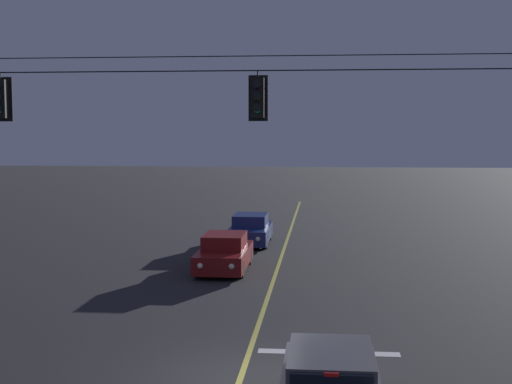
{
  "coord_description": "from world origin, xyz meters",
  "views": [
    {
      "loc": [
        1.75,
        -14.9,
        5.32
      ],
      "look_at": [
        0.0,
        3.71,
        3.72
      ],
      "focal_mm": 50.71,
      "sensor_mm": 36.0,
      "label": 1
    }
  ],
  "objects_px": {
    "car_oncoming_trailing": "(250,230)",
    "car_oncoming_lead": "(224,253)",
    "traffic_light_leftmost": "(0,99)",
    "traffic_light_left_inner": "(258,98)"
  },
  "relations": [
    {
      "from": "car_oncoming_trailing",
      "to": "traffic_light_leftmost",
      "type": "bearing_deg",
      "value": -106.55
    },
    {
      "from": "car_oncoming_trailing",
      "to": "car_oncoming_lead",
      "type": "bearing_deg",
      "value": -92.97
    },
    {
      "from": "traffic_light_leftmost",
      "to": "traffic_light_left_inner",
      "type": "height_order",
      "value": "same"
    },
    {
      "from": "car_oncoming_lead",
      "to": "car_oncoming_trailing",
      "type": "distance_m",
      "value": 6.47
    },
    {
      "from": "traffic_light_leftmost",
      "to": "car_oncoming_trailing",
      "type": "height_order",
      "value": "traffic_light_leftmost"
    },
    {
      "from": "traffic_light_leftmost",
      "to": "traffic_light_left_inner",
      "type": "bearing_deg",
      "value": 0.0
    },
    {
      "from": "car_oncoming_lead",
      "to": "car_oncoming_trailing",
      "type": "xyz_separation_m",
      "value": [
        0.34,
        6.46,
        0.0
      ]
    },
    {
      "from": "traffic_light_left_inner",
      "to": "car_oncoming_lead",
      "type": "distance_m",
      "value": 11.04
    },
    {
      "from": "traffic_light_leftmost",
      "to": "car_oncoming_trailing",
      "type": "distance_m",
      "value": 17.38
    },
    {
      "from": "traffic_light_leftmost",
      "to": "car_oncoming_lead",
      "type": "bearing_deg",
      "value": 64.98
    }
  ]
}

